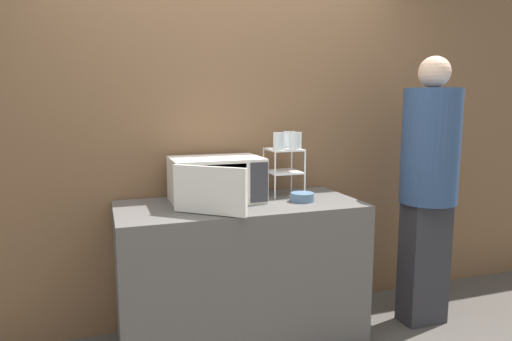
{
  "coord_description": "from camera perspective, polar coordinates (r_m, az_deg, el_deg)",
  "views": [
    {
      "loc": [
        -0.82,
        -2.32,
        1.53
      ],
      "look_at": [
        0.12,
        0.38,
        1.11
      ],
      "focal_mm": 32.0,
      "sensor_mm": 36.0,
      "label": 1
    }
  ],
  "objects": [
    {
      "name": "glass_front_right",
      "position": [
        3.03,
        4.96,
        3.74
      ],
      "size": [
        0.08,
        0.08,
        0.11
      ],
      "color": "silver",
      "rests_on": "dish_rack"
    },
    {
      "name": "dish_rack",
      "position": [
        3.08,
        3.49,
        1.09
      ],
      "size": [
        0.22,
        0.23,
        0.32
      ],
      "color": "white",
      "rests_on": "counter"
    },
    {
      "name": "wall_back",
      "position": [
        3.17,
        -4.14,
        4.24
      ],
      "size": [
        8.0,
        0.06,
        2.6
      ],
      "color": "brown",
      "rests_on": "ground_plane"
    },
    {
      "name": "glass_back_right",
      "position": [
        3.14,
        4.13,
        3.92
      ],
      "size": [
        0.08,
        0.08,
        0.11
      ],
      "color": "silver",
      "rests_on": "dish_rack"
    },
    {
      "name": "counter",
      "position": [
        2.99,
        -2.0,
        -12.67
      ],
      "size": [
        1.51,
        0.69,
        0.91
      ],
      "color": "#595654",
      "rests_on": "ground_plane"
    },
    {
      "name": "person",
      "position": [
        3.3,
        20.76,
        -0.81
      ],
      "size": [
        0.38,
        0.38,
        1.84
      ],
      "color": "#2D2D33",
      "rests_on": "ground_plane"
    },
    {
      "name": "bowl",
      "position": [
        2.92,
        5.81,
        -3.34
      ],
      "size": [
        0.15,
        0.15,
        0.05
      ],
      "color": "slate",
      "rests_on": "counter"
    },
    {
      "name": "glass_front_left",
      "position": [
        2.99,
        2.91,
        3.69
      ],
      "size": [
        0.08,
        0.08,
        0.11
      ],
      "color": "silver",
      "rests_on": "dish_rack"
    },
    {
      "name": "microwave",
      "position": [
        2.88,
        -5.02,
        -1.18
      ],
      "size": [
        0.59,
        0.69,
        0.28
      ],
      "color": "silver",
      "rests_on": "counter"
    }
  ]
}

